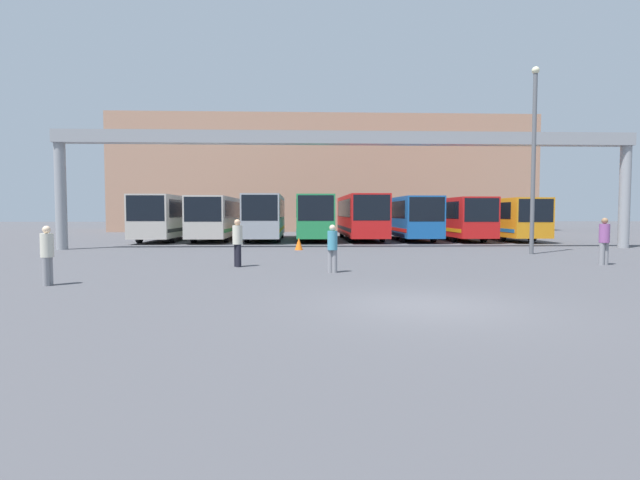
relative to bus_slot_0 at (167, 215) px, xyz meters
The scene contains 17 objects.
ground_plane 28.58m from the bus_slot_0, 64.37° to the right, with size 200.00×200.00×0.00m, color #47474C.
building_backdrop 25.33m from the bus_slot_0, 60.37° to the left, with size 45.41×12.00×12.39m.
overhead_gantry 15.45m from the bus_slot_0, 34.64° to the right, with size 32.30×0.80×6.52m.
bus_slot_0 is the anchor object (origin of this frame).
bus_slot_1 3.57m from the bus_slot_0, ahead, with size 2.54×11.39×3.11m.
bus_slot_2 7.06m from the bus_slot_0, ahead, with size 2.48×11.12×3.24m.
bus_slot_3 10.58m from the bus_slot_0, ahead, with size 2.49×10.70×3.22m.
bus_slot_4 14.12m from the bus_slot_0, ahead, with size 2.57×11.63×3.26m.
bus_slot_5 17.63m from the bus_slot_0, ahead, with size 2.49×10.70×3.11m.
bus_slot_6 21.15m from the bus_slot_0, ahead, with size 2.46×10.94×3.05m.
bus_slot_7 24.70m from the bus_slot_0, ahead, with size 2.51×12.42×3.01m.
pedestrian_mid_left 19.14m from the bus_slot_0, 67.81° to the right, with size 0.37×0.37×1.78m.
pedestrian_mid_right 22.37m from the bus_slot_0, 61.54° to the right, with size 0.34×0.34×1.62m.
pedestrian_near_right 27.69m from the bus_slot_0, 39.57° to the right, with size 0.38×0.38×1.83m.
pedestrian_near_center 22.45m from the bus_slot_0, 83.58° to the right, with size 0.35×0.35×1.67m.
traffic_cone 13.46m from the bus_slot_0, 44.74° to the right, with size 0.44×0.44×0.67m.
lamp_post 24.56m from the bus_slot_0, 30.94° to the right, with size 0.36×0.36×9.04m.
Camera 1 is at (-2.80, -10.71, 2.04)m, focal length 28.00 mm.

